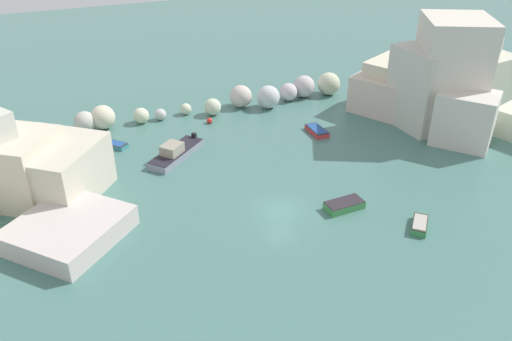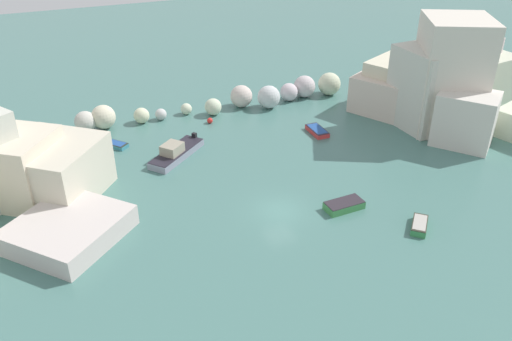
{
  "view_description": "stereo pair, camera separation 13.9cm",
  "coord_description": "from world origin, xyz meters",
  "px_view_note": "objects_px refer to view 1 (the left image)",
  "views": [
    {
      "loc": [
        -15.43,
        -32.89,
        24.66
      ],
      "look_at": [
        0.0,
        5.28,
        1.0
      ],
      "focal_mm": 37.46,
      "sensor_mm": 36.0,
      "label": 1
    },
    {
      "loc": [
        -15.3,
        -32.94,
        24.66
      ],
      "look_at": [
        0.0,
        5.28,
        1.0
      ],
      "focal_mm": 37.46,
      "sensor_mm": 36.0,
      "label": 2
    }
  ],
  "objects_px": {
    "moored_boat_4": "(344,205)",
    "moored_boat_5": "(176,152)",
    "channel_buoy": "(210,121)",
    "moored_boat_0": "(420,225)",
    "moored_boat_1": "(113,144)",
    "moored_boat_3": "(86,225)",
    "moored_boat_2": "(317,131)"
  },
  "relations": [
    {
      "from": "moored_boat_4",
      "to": "moored_boat_5",
      "type": "distance_m",
      "value": 17.43
    },
    {
      "from": "moored_boat_5",
      "to": "channel_buoy",
      "type": "bearing_deg",
      "value": -172.18
    },
    {
      "from": "moored_boat_0",
      "to": "moored_boat_5",
      "type": "height_order",
      "value": "moored_boat_5"
    },
    {
      "from": "moored_boat_1",
      "to": "moored_boat_5",
      "type": "xyz_separation_m",
      "value": [
        5.23,
        -4.7,
        0.33
      ]
    },
    {
      "from": "channel_buoy",
      "to": "moored_boat_4",
      "type": "relative_size",
      "value": 0.19
    },
    {
      "from": "moored_boat_0",
      "to": "moored_boat_3",
      "type": "height_order",
      "value": "moored_boat_0"
    },
    {
      "from": "moored_boat_0",
      "to": "moored_boat_4",
      "type": "bearing_deg",
      "value": 83.55
    },
    {
      "from": "moored_boat_4",
      "to": "moored_boat_2",
      "type": "bearing_deg",
      "value": 67.6
    },
    {
      "from": "channel_buoy",
      "to": "moored_boat_0",
      "type": "bearing_deg",
      "value": -69.43
    },
    {
      "from": "channel_buoy",
      "to": "moored_boat_0",
      "type": "relative_size",
      "value": 0.23
    },
    {
      "from": "moored_boat_0",
      "to": "moored_boat_3",
      "type": "relative_size",
      "value": 0.88
    },
    {
      "from": "moored_boat_2",
      "to": "moored_boat_4",
      "type": "xyz_separation_m",
      "value": [
        -4.57,
        -13.55,
        0.06
      ]
    },
    {
      "from": "moored_boat_1",
      "to": "channel_buoy",
      "type": "bearing_deg",
      "value": -122.5
    },
    {
      "from": "moored_boat_2",
      "to": "moored_boat_3",
      "type": "bearing_deg",
      "value": -71.91
    },
    {
      "from": "moored_boat_4",
      "to": "moored_boat_5",
      "type": "xyz_separation_m",
      "value": [
        -10.61,
        13.82,
        0.21
      ]
    },
    {
      "from": "moored_boat_3",
      "to": "moored_boat_4",
      "type": "relative_size",
      "value": 0.92
    },
    {
      "from": "moored_boat_0",
      "to": "moored_boat_2",
      "type": "distance_m",
      "value": 18.11
    },
    {
      "from": "moored_boat_4",
      "to": "channel_buoy",
      "type": "bearing_deg",
      "value": 100.68
    },
    {
      "from": "channel_buoy",
      "to": "moored_boat_2",
      "type": "distance_m",
      "value": 11.78
    },
    {
      "from": "moored_boat_1",
      "to": "moored_boat_5",
      "type": "height_order",
      "value": "moored_boat_5"
    },
    {
      "from": "channel_buoy",
      "to": "moored_boat_0",
      "type": "xyz_separation_m",
      "value": [
        9.27,
        -24.7,
        -0.01
      ]
    },
    {
      "from": "moored_boat_2",
      "to": "moored_boat_5",
      "type": "xyz_separation_m",
      "value": [
        -15.19,
        0.27,
        0.27
      ]
    },
    {
      "from": "moored_boat_2",
      "to": "moored_boat_3",
      "type": "distance_m",
      "value": 25.95
    },
    {
      "from": "moored_boat_1",
      "to": "moored_boat_4",
      "type": "distance_m",
      "value": 24.37
    },
    {
      "from": "moored_boat_4",
      "to": "moored_boat_5",
      "type": "height_order",
      "value": "moored_boat_5"
    },
    {
      "from": "channel_buoy",
      "to": "moored_boat_3",
      "type": "xyz_separation_m",
      "value": [
        -14.84,
        -14.87,
        -0.08
      ]
    },
    {
      "from": "moored_boat_0",
      "to": "moored_boat_3",
      "type": "distance_m",
      "value": 26.03
    },
    {
      "from": "moored_boat_2",
      "to": "moored_boat_4",
      "type": "height_order",
      "value": "moored_boat_4"
    },
    {
      "from": "moored_boat_5",
      "to": "moored_boat_0",
      "type": "bearing_deg",
      "value": 87.12
    },
    {
      "from": "channel_buoy",
      "to": "moored_boat_0",
      "type": "distance_m",
      "value": 26.38
    },
    {
      "from": "channel_buoy",
      "to": "moored_boat_2",
      "type": "relative_size",
      "value": 0.21
    },
    {
      "from": "moored_boat_3",
      "to": "moored_boat_4",
      "type": "distance_m",
      "value": 20.71
    }
  ]
}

